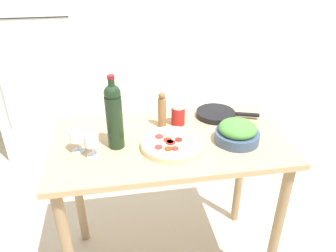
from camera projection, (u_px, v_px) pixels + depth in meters
wall_back at (135, 6)px, 3.33m from camera, size 6.40×0.06×2.60m
refrigerator at (37, 57)px, 3.05m from camera, size 0.76×0.66×1.86m
prep_counter at (169, 163)px, 1.82m from camera, size 1.24×0.68×0.95m
wine_bottle at (114, 115)px, 1.59m from camera, size 0.08×0.08×0.38m
wine_glass_near at (91, 141)px, 1.56m from camera, size 0.07×0.07×0.12m
wine_glass_far at (76, 136)px, 1.60m from camera, size 0.07×0.07×0.12m
pepper_mill at (162, 110)px, 1.81m from camera, size 0.05×0.05×0.21m
salad_bowl at (237, 132)px, 1.70m from camera, size 0.23×0.23×0.12m
homemade_pizza at (171, 144)px, 1.66m from camera, size 0.32×0.32×0.04m
salt_canister at (178, 115)px, 1.86m from camera, size 0.08×0.08×0.12m
cast_iron_skillet at (216, 114)px, 1.96m from camera, size 0.36×0.23×0.03m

